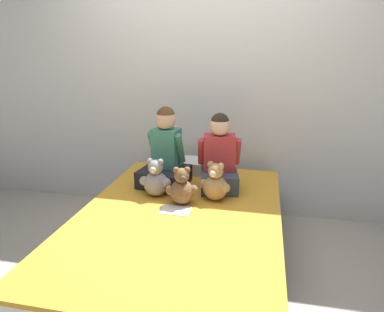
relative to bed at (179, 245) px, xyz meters
The scene contains 10 objects.
ground_plane 0.24m from the bed, ahead, with size 14.00×14.00×0.00m, color #B2A899.
wall_behind_bed 1.53m from the bed, 90.00° to the left, with size 8.00×0.06×2.50m.
bed is the anchor object (origin of this frame).
child_on_left 0.75m from the bed, 115.21° to the left, with size 0.41×0.42×0.65m.
child_on_right 0.74m from the bed, 68.24° to the left, with size 0.36×0.38×0.61m.
teddy_bear_held_by_left_child 0.52m from the bed, 133.36° to the left, with size 0.25×0.19×0.30m.
teddy_bear_held_by_right_child 0.51m from the bed, 52.96° to the left, with size 0.24×0.19×0.29m.
teddy_bear_between_children 0.40m from the bed, 96.14° to the left, with size 0.23×0.18×0.28m.
pillow_at_headboard 0.90m from the bed, 90.00° to the left, with size 0.57×0.26×0.11m.
sign_card 0.25m from the bed, 133.94° to the left, with size 0.21×0.15×0.00m.
Camera 1 is at (0.53, -2.06, 1.57)m, focal length 32.00 mm.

